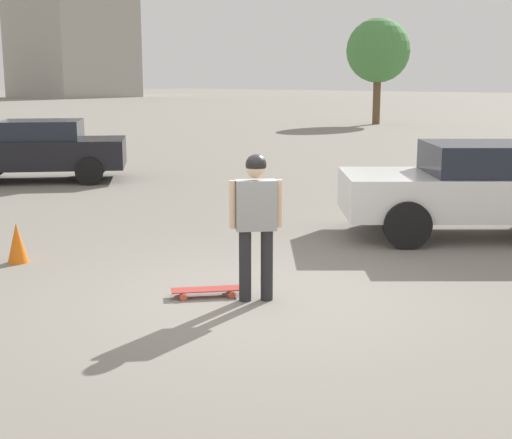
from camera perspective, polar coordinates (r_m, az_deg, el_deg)
The scene contains 7 objects.
ground_plane at distance 8.13m, azimuth 0.00°, elevation -6.47°, with size 220.00×220.00×0.00m, color gray.
person at distance 7.89m, azimuth 0.00°, elevation 0.40°, with size 0.46×0.45×1.66m.
skateboard at distance 8.26m, azimuth -3.95°, elevation -5.67°, with size 0.75×0.70×0.09m.
car_parked_near at distance 11.81m, azimuth 17.76°, elevation 2.47°, with size 4.11×4.51×1.48m.
car_parked_far at distance 18.14m, azimuth -16.95°, elevation 5.39°, with size 4.23×4.16×1.46m.
tree_distant at distance 39.17m, azimuth 9.75°, elevation 13.15°, with size 3.36×3.36×5.55m.
traffic_cone at distance 10.21m, azimuth -18.57°, elevation -1.77°, with size 0.28×0.28×0.55m.
Camera 1 is at (6.04, 4.84, 2.49)m, focal length 50.00 mm.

